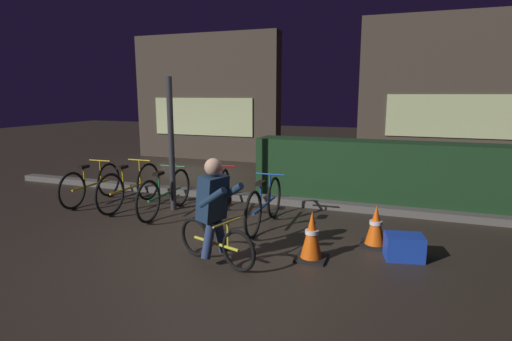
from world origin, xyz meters
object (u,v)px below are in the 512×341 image
(traffic_cone_near, at_px, (312,236))
(parked_bike_leftmost, at_px, (91,184))
(parked_bike_center_left, at_px, (165,193))
(parked_bike_right_mid, at_px, (264,204))
(blue_crate, at_px, (404,247))
(parked_bike_left_mid, at_px, (130,187))
(street_post, at_px, (171,145))
(parked_bike_center_right, at_px, (218,195))
(cyclist, at_px, (215,211))
(traffic_cone_far, at_px, (376,226))

(traffic_cone_near, bearing_deg, parked_bike_leftmost, 164.54)
(parked_bike_center_left, distance_m, parked_bike_right_mid, 1.76)
(parked_bike_right_mid, xyz_separation_m, blue_crate, (1.97, -0.55, -0.20))
(parked_bike_left_mid, distance_m, parked_bike_right_mid, 2.57)
(street_post, distance_m, parked_bike_center_right, 1.20)
(street_post, distance_m, parked_bike_center_left, 0.81)
(traffic_cone_near, distance_m, cyclist, 1.19)
(street_post, distance_m, cyclist, 2.48)
(cyclist, bearing_deg, blue_crate, 41.42)
(parked_bike_leftmost, relative_size, traffic_cone_far, 2.94)
(parked_bike_left_mid, bearing_deg, street_post, -81.00)
(parked_bike_center_left, distance_m, cyclist, 2.25)
(parked_bike_leftmost, height_order, traffic_cone_far, parked_bike_leftmost)
(traffic_cone_near, relative_size, cyclist, 0.48)
(parked_bike_leftmost, height_order, parked_bike_center_right, parked_bike_center_right)
(parked_bike_center_left, xyz_separation_m, traffic_cone_near, (2.68, -1.03, -0.06))
(traffic_cone_near, height_order, blue_crate, traffic_cone_near)
(parked_bike_right_mid, relative_size, cyclist, 1.33)
(parked_bike_left_mid, height_order, traffic_cone_far, parked_bike_left_mid)
(cyclist, bearing_deg, parked_bike_center_right, 133.42)
(blue_crate, xyz_separation_m, cyclist, (-2.08, -0.87, 0.48))
(parked_bike_right_mid, relative_size, traffic_cone_far, 3.02)
(parked_bike_left_mid, bearing_deg, traffic_cone_far, -96.02)
(blue_crate, bearing_deg, parked_bike_center_left, 170.35)
(street_post, relative_size, traffic_cone_near, 3.73)
(parked_bike_center_right, relative_size, traffic_cone_far, 3.11)
(parked_bike_left_mid, xyz_separation_m, blue_crate, (4.52, -0.78, -0.21))
(traffic_cone_far, relative_size, blue_crate, 1.25)
(parked_bike_right_mid, height_order, traffic_cone_near, parked_bike_right_mid)
(street_post, bearing_deg, parked_bike_left_mid, -171.23)
(street_post, relative_size, parked_bike_left_mid, 1.28)
(parked_bike_center_right, bearing_deg, traffic_cone_near, -135.51)
(parked_bike_leftmost, relative_size, traffic_cone_near, 2.69)
(parked_bike_center_right, distance_m, traffic_cone_far, 2.50)
(street_post, height_order, parked_bike_center_left, street_post)
(parked_bike_center_right, distance_m, parked_bike_right_mid, 0.88)
(parked_bike_center_right, height_order, blue_crate, parked_bike_center_right)
(blue_crate, height_order, cyclist, cyclist)
(parked_bike_leftmost, relative_size, parked_bike_center_right, 0.94)
(parked_bike_left_mid, height_order, traffic_cone_near, parked_bike_left_mid)
(parked_bike_center_left, relative_size, parked_bike_center_right, 0.98)
(parked_bike_right_mid, relative_size, blue_crate, 3.77)
(blue_crate, bearing_deg, traffic_cone_near, -158.95)
(parked_bike_left_mid, bearing_deg, parked_bike_right_mid, -94.92)
(parked_bike_left_mid, distance_m, cyclist, 2.96)
(parked_bike_leftmost, height_order, parked_bike_right_mid, parked_bike_right_mid)
(cyclist, bearing_deg, parked_bike_right_mid, 104.26)
(street_post, relative_size, parked_bike_center_left, 1.34)
(parked_bike_leftmost, xyz_separation_m, traffic_cone_near, (4.35, -1.20, -0.05))
(parked_bike_leftmost, xyz_separation_m, parked_bike_center_left, (1.67, -0.17, 0.01))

